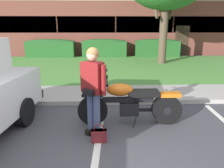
% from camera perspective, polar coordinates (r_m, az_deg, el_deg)
% --- Properties ---
extents(ground_plane, '(140.00, 140.00, 0.00)m').
position_cam_1_polar(ground_plane, '(3.50, -1.73, -20.81)').
color(ground_plane, '#424247').
extents(curb_strip, '(60.00, 0.20, 0.12)m').
position_cam_1_polar(curb_strip, '(5.79, -1.88, -4.85)').
color(curb_strip, '#ADA89E').
rests_on(curb_strip, ground).
extents(concrete_walk, '(60.00, 1.50, 0.08)m').
position_cam_1_polar(concrete_walk, '(6.60, -1.90, -2.46)').
color(concrete_walk, '#ADA89E').
rests_on(concrete_walk, ground).
extents(grass_lawn, '(60.00, 7.54, 0.06)m').
position_cam_1_polar(grass_lawn, '(10.99, -1.96, 4.73)').
color(grass_lawn, '#518E3D').
rests_on(grass_lawn, ground).
extents(stall_stripe_1, '(0.33, 4.40, 0.01)m').
position_cam_1_polar(stall_stripe_1, '(3.66, -4.38, -18.91)').
color(stall_stripe_1, silver).
rests_on(stall_stripe_1, ground).
extents(motorcycle, '(2.24, 0.82, 1.18)m').
position_cam_1_polar(motorcycle, '(4.54, 6.01, -5.10)').
color(motorcycle, black).
rests_on(motorcycle, ground).
extents(rider_person, '(0.49, 0.41, 1.70)m').
position_cam_1_polar(rider_person, '(3.93, -5.20, -0.48)').
color(rider_person, black).
rests_on(rider_person, ground).
extents(handbag, '(0.28, 0.13, 0.36)m').
position_cam_1_polar(handbag, '(3.97, -3.57, -13.56)').
color(handbag, maroon).
rests_on(handbag, ground).
extents(hedge_left, '(3.17, 0.90, 1.24)m').
position_cam_1_polar(hedge_left, '(14.96, -16.30, 9.38)').
color(hedge_left, '#235623').
rests_on(hedge_left, ground).
extents(hedge_center_left, '(2.96, 0.90, 1.24)m').
position_cam_1_polar(hedge_center_left, '(14.50, -2.11, 9.81)').
color(hedge_center_left, '#235623').
rests_on(hedge_center_left, ground).
extents(hedge_center_right, '(2.96, 0.90, 1.24)m').
position_cam_1_polar(hedge_center_right, '(14.94, 12.10, 9.65)').
color(hedge_center_right, '#235623').
rests_on(hedge_center_right, ground).
extents(brick_building, '(23.99, 10.94, 4.16)m').
position_cam_1_polar(brick_building, '(20.52, 0.18, 15.46)').
color(brick_building, brown).
rests_on(brick_building, ground).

